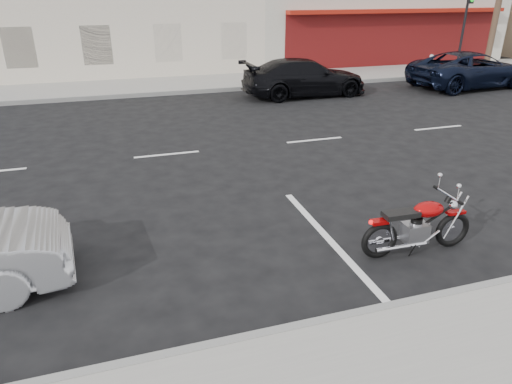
# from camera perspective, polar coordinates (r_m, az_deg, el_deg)

# --- Properties ---
(ground) EXTENTS (120.00, 120.00, 0.00)m
(ground) POSITION_cam_1_polar(r_m,az_deg,el_deg) (11.94, -1.50, 5.65)
(ground) COLOR black
(ground) RESTS_ON ground
(sidewalk_far) EXTENTS (80.00, 3.40, 0.15)m
(sidewalk_far) POSITION_cam_1_polar(r_m,az_deg,el_deg) (20.04, -23.05, 11.53)
(sidewalk_far) COLOR gray
(sidewalk_far) RESTS_ON ground
(curb_far) EXTENTS (80.00, 0.12, 0.16)m
(curb_far) POSITION_cam_1_polar(r_m,az_deg,el_deg) (18.38, -23.41, 10.51)
(curb_far) COLOR gray
(curb_far) RESTS_ON ground
(traffic_light) EXTENTS (0.26, 0.30, 3.80)m
(traffic_light) POSITION_cam_1_polar(r_m,az_deg,el_deg) (25.44, 24.80, 19.24)
(traffic_light) COLOR black
(traffic_light) RESTS_ON sidewalk_far
(fire_hydrant) EXTENTS (0.20, 0.20, 0.72)m
(fire_hydrant) POSITION_cam_1_polar(r_m,az_deg,el_deg) (24.80, 21.03, 14.99)
(fire_hydrant) COLOR beige
(fire_hydrant) RESTS_ON sidewalk_far
(motorcycle) EXTENTS (1.87, 0.62, 0.94)m
(motorcycle) POSITION_cam_1_polar(r_m,az_deg,el_deg) (7.79, 23.62, -3.47)
(motorcycle) COLOR black
(motorcycle) RESTS_ON ground
(suv_far) EXTENTS (5.40, 2.82, 1.45)m
(suv_far) POSITION_cam_1_polar(r_m,az_deg,el_deg) (21.46, 25.24, 13.67)
(suv_far) COLOR black
(suv_far) RESTS_ON ground
(car_far) EXTENTS (4.83, 2.03, 1.39)m
(car_far) POSITION_cam_1_polar(r_m,az_deg,el_deg) (17.99, 6.09, 14.06)
(car_far) COLOR black
(car_far) RESTS_ON ground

